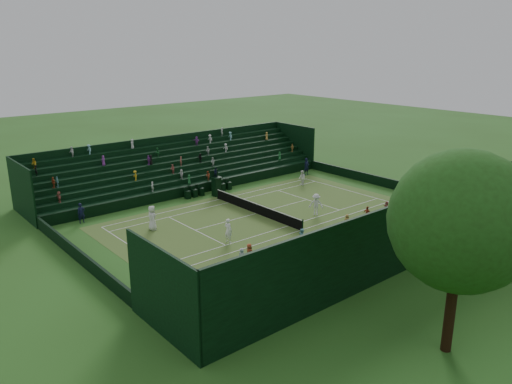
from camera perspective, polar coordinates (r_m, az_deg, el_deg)
ground at (r=44.05m, az=0.00°, el=-2.50°), size 160.00×160.00×0.00m
court_surface at (r=44.04m, az=0.00°, el=-2.49°), size 12.97×26.77×0.01m
perimeter_wall_north at (r=55.03m, az=12.79°, el=1.52°), size 17.17×0.20×1.00m
perimeter_wall_south at (r=36.45m, az=-19.66°, el=-6.83°), size 17.17×0.20×1.00m
perimeter_wall_east at (r=38.16m, az=8.24°, el=-4.94°), size 0.20×31.77×1.00m
perimeter_wall_west at (r=50.40m, az=-6.21°, el=0.46°), size 0.20×31.77×1.00m
north_grandstand at (r=35.35m, az=13.35°, el=-5.17°), size 6.60×32.00×4.90m
south_grandstand at (r=53.54m, az=-8.74°, el=2.48°), size 6.60×32.00×4.90m
tennis_net at (r=43.88m, az=0.00°, el=-1.85°), size 11.67×0.10×1.06m
umpire_chair at (r=49.02m, az=-4.56°, el=0.93°), size 0.91×0.91×2.86m
courtside_chairs at (r=50.00m, az=-5.43°, el=0.26°), size 0.51×5.48×1.10m
player_near_west at (r=40.79m, az=-11.79°, el=-2.92°), size 1.12×0.87×2.03m
player_near_east at (r=37.56m, az=-3.18°, el=-4.42°), size 0.76×0.58×1.88m
player_far_west at (r=52.98m, az=5.28°, el=1.61°), size 0.93×0.82×1.58m
player_far_east at (r=43.77m, az=6.88°, el=-1.42°), size 1.42×1.33×1.92m
line_judge_north at (r=57.30m, az=5.80°, el=2.92°), size 0.52×0.74×1.94m
line_judge_south at (r=44.02m, az=-19.34°, el=-2.29°), size 0.43×0.64×1.72m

